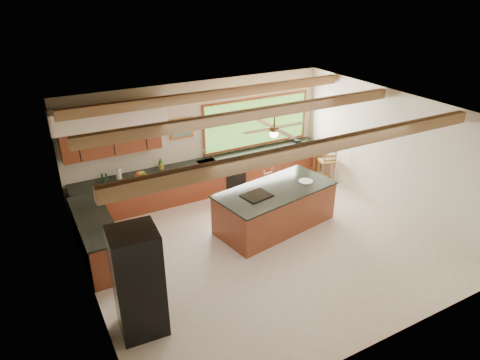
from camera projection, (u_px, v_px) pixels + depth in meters
ground at (263, 245)px, 9.43m from camera, size 7.20×7.20×0.00m
room_shell at (243, 143)px, 8.92m from camera, size 7.27×6.54×3.02m
counter_run at (185, 189)px, 10.87m from camera, size 7.12×3.10×1.24m
island at (275, 207)px, 9.98m from camera, size 2.99×1.78×1.00m
refrigerator at (138, 282)px, 6.82m from camera, size 0.79×0.77×1.91m
bar_stool_a at (271, 185)px, 10.92m from camera, size 0.43×0.43×0.94m
bar_stool_b at (265, 184)px, 10.80m from camera, size 0.44×0.44×1.05m
bar_stool_c at (328, 162)px, 11.91m from camera, size 0.52×0.52×1.16m
bar_stool_d at (318, 154)px, 12.45m from camera, size 0.45×0.45×1.15m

